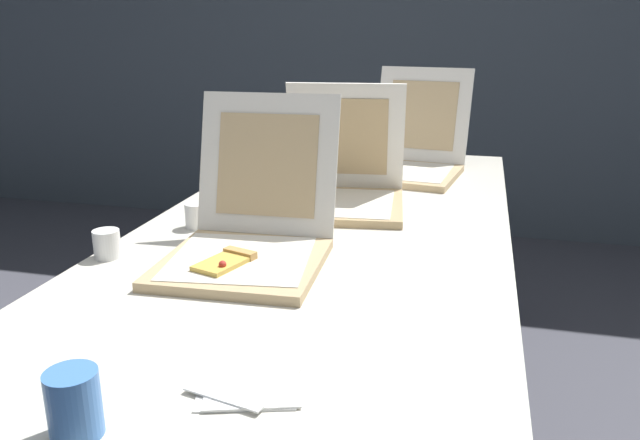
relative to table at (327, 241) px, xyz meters
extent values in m
cube|color=#4C5660|center=(0.00, 2.36, 0.59)|extent=(10.00, 0.10, 2.60)
cube|color=silver|center=(0.00, 0.00, 0.03)|extent=(0.95, 2.03, 0.03)
cylinder|color=gray|center=(-0.40, 0.95, -0.34)|extent=(0.04, 0.04, 0.73)
cylinder|color=gray|center=(0.40, 0.95, -0.34)|extent=(0.04, 0.04, 0.73)
cube|color=tan|center=(-0.11, -0.35, 0.06)|extent=(0.36, 0.36, 0.02)
cube|color=silver|center=(-0.11, -0.35, 0.07)|extent=(0.33, 0.33, 0.00)
cube|color=white|center=(-0.12, -0.13, 0.24)|extent=(0.35, 0.11, 0.33)
cube|color=tan|center=(-0.12, -0.14, 0.23)|extent=(0.25, 0.08, 0.24)
cube|color=#E5B74C|center=(-0.13, -0.40, 0.08)|extent=(0.11, 0.14, 0.01)
cube|color=tan|center=(-0.11, -0.34, 0.08)|extent=(0.08, 0.05, 0.02)
sphere|color=red|center=(-0.12, -0.43, 0.09)|extent=(0.02, 0.02, 0.02)
cube|color=tan|center=(0.01, 0.15, 0.06)|extent=(0.38, 0.38, 0.02)
cube|color=silver|center=(0.01, 0.14, 0.07)|extent=(0.32, 0.32, 0.00)
cube|color=white|center=(-0.01, 0.27, 0.23)|extent=(0.35, 0.15, 0.33)
cube|color=tan|center=(-0.01, 0.26, 0.24)|extent=(0.25, 0.10, 0.24)
cylinder|color=white|center=(-0.03, 0.17, 0.10)|extent=(0.03, 0.03, 0.00)
cylinder|color=white|center=(-0.02, 0.17, 0.09)|extent=(0.00, 0.00, 0.03)
cylinder|color=white|center=(-0.04, 0.17, 0.09)|extent=(0.01, 0.00, 0.03)
cylinder|color=white|center=(-0.04, 0.16, 0.09)|extent=(0.01, 0.00, 0.03)
cube|color=tan|center=(0.14, 0.58, 0.06)|extent=(0.39, 0.39, 0.02)
cube|color=silver|center=(0.14, 0.59, 0.07)|extent=(0.33, 0.33, 0.00)
cube|color=white|center=(0.17, 0.79, 0.24)|extent=(0.35, 0.13, 0.33)
cube|color=tan|center=(0.17, 0.79, 0.24)|extent=(0.25, 0.09, 0.24)
cylinder|color=white|center=(-0.32, -0.11, 0.08)|extent=(0.06, 0.06, 0.07)
cylinder|color=white|center=(-0.28, 0.07, 0.08)|extent=(0.06, 0.06, 0.07)
cylinder|color=white|center=(-0.43, -0.36, 0.08)|extent=(0.06, 0.06, 0.07)
cylinder|color=white|center=(-0.25, 0.28, 0.08)|extent=(0.06, 0.06, 0.07)
cylinder|color=#477FCC|center=(-0.11, -0.95, 0.09)|extent=(0.07, 0.07, 0.09)
cube|color=white|center=(0.07, -0.79, 0.05)|extent=(0.18, 0.18, 0.00)
cube|color=white|center=(0.08, -0.79, 0.05)|extent=(0.18, 0.18, 0.00)
cube|color=white|center=(0.06, -0.78, 0.06)|extent=(0.15, 0.15, 0.00)
camera|label=1|loc=(0.38, -1.56, 0.57)|focal=35.58mm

